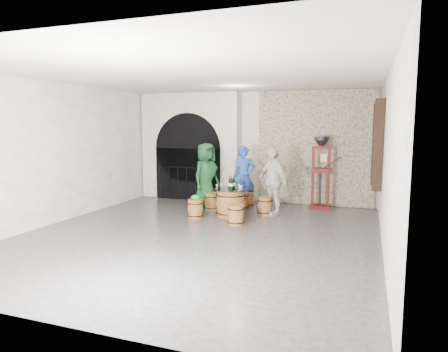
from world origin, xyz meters
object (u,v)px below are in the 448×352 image
(barrel_stool_far, at_px, (241,201))
(barrel_stool_right, at_px, (265,206))
(person_green, at_px, (206,176))
(person_white, at_px, (272,181))
(wine_bottle_left, at_px, (230,183))
(corking_press, at_px, (321,167))
(wine_bottle_right, at_px, (234,183))
(wine_bottle_center, at_px, (232,184))
(barrel_stool_near_right, at_px, (236,215))
(barrel_stool_near_left, at_px, (195,209))
(side_barrel, at_px, (246,197))
(person_blue, at_px, (244,177))
(barrel_stool_left, at_px, (212,202))
(barrel_table, at_px, (231,203))

(barrel_stool_far, height_order, barrel_stool_right, same)
(person_green, relative_size, person_white, 1.04)
(person_green, xyz_separation_m, wine_bottle_left, (0.89, -0.64, -0.07))
(barrel_stool_right, bearing_deg, corking_press, 45.67)
(person_green, xyz_separation_m, wine_bottle_right, (0.96, -0.54, -0.07))
(wine_bottle_left, relative_size, wine_bottle_center, 1.00)
(barrel_stool_near_right, xyz_separation_m, barrel_stool_near_left, (-1.14, 0.31, 0.00))
(wine_bottle_center, relative_size, side_barrel, 0.57)
(person_blue, height_order, corking_press, corking_press)
(barrel_stool_left, relative_size, barrel_stool_far, 1.00)
(person_green, height_order, wine_bottle_right, person_green)
(barrel_table, distance_m, barrel_stool_far, 0.88)
(wine_bottle_center, bearing_deg, barrel_stool_near_left, -149.76)
(person_white, bearing_deg, wine_bottle_right, -118.59)
(person_blue, distance_m, person_white, 1.06)
(barrel_stool_near_left, height_order, wine_bottle_center, wine_bottle_center)
(barrel_stool_far, xyz_separation_m, wine_bottle_right, (0.03, -0.74, 0.59))
(person_blue, height_order, side_barrel, person_blue)
(barrel_stool_near_left, relative_size, wine_bottle_center, 1.42)
(side_barrel, bearing_deg, barrel_table, -91.76)
(barrel_stool_near_right, bearing_deg, barrel_stool_left, 130.19)
(person_white, height_order, corking_press, corking_press)
(barrel_stool_left, height_order, wine_bottle_left, wine_bottle_left)
(side_barrel, bearing_deg, barrel_stool_far, -95.13)
(person_white, bearing_deg, person_blue, -173.47)
(person_green, bearing_deg, corking_press, -50.90)
(barrel_table, bearing_deg, barrel_stool_far, 89.61)
(barrel_stool_near_left, distance_m, person_green, 1.34)
(barrel_table, xyz_separation_m, barrel_stool_right, (0.76, 0.44, -0.11))
(barrel_stool_right, height_order, person_white, person_white)
(barrel_stool_far, height_order, barrel_stool_near_left, same)
(barrel_table, distance_m, wine_bottle_left, 0.48)
(side_barrel, bearing_deg, barrel_stool_near_left, -114.55)
(barrel_table, height_order, person_white, person_white)
(barrel_stool_left, xyz_separation_m, barrel_stool_near_left, (-0.03, -0.99, 0.00))
(barrel_stool_far, height_order, person_white, person_white)
(wine_bottle_center, xyz_separation_m, wine_bottle_right, (0.01, 0.16, 0.00))
(barrel_stool_far, xyz_separation_m, side_barrel, (0.03, 0.35, 0.05))
(person_green, bearing_deg, person_blue, -46.87)
(barrel_stool_near_left, xyz_separation_m, person_green, (-0.19, 1.16, 0.65))
(wine_bottle_right, bearing_deg, side_barrel, 89.86)
(barrel_table, height_order, barrel_stool_near_left, barrel_table)
(barrel_stool_right, height_order, wine_bottle_left, wine_bottle_left)
(barrel_table, xyz_separation_m, barrel_stool_near_left, (-0.74, -0.47, -0.11))
(barrel_stool_right, xyz_separation_m, corking_press, (1.21, 1.24, 0.90))
(barrel_stool_right, xyz_separation_m, wine_bottle_center, (-0.73, -0.46, 0.59))
(barrel_stool_near_left, height_order, person_blue, person_blue)
(barrel_stool_left, distance_m, wine_bottle_center, 1.09)
(person_green, bearing_deg, barrel_stool_left, -106.21)
(barrel_table, xyz_separation_m, barrel_stool_left, (-0.71, 0.52, -0.11))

